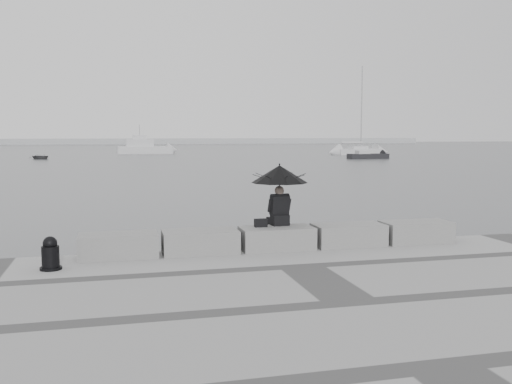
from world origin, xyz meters
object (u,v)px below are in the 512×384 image
object	(u,v)px
dinghy	(41,157)
sailboat_right	(358,151)
motor_cruiser	(145,148)
seated_person	(280,180)
small_motorboat	(368,156)
mooring_bollard	(50,256)

from	to	relation	value
dinghy	sailboat_right	bearing A→B (deg)	-27.76
sailboat_right	motor_cruiser	world-z (taller)	sailboat_right
seated_person	small_motorboat	bearing A→B (deg)	57.37
seated_person	motor_cruiser	size ratio (longest dim) A/B	0.17
mooring_bollard	small_motorboat	xyz separation A→B (m)	(31.21, 52.92, -0.45)
seated_person	mooring_bollard	xyz separation A→B (m)	(-4.78, -1.07, -1.25)
sailboat_right	motor_cruiser	size ratio (longest dim) A/B	1.59
seated_person	mooring_bollard	size ratio (longest dim) A/B	2.17
mooring_bollard	motor_cruiser	world-z (taller)	motor_cruiser
sailboat_right	dinghy	xyz separation A→B (m)	(-43.22, -5.11, -0.26)
mooring_bollard	dinghy	world-z (taller)	mooring_bollard
motor_cruiser	seated_person	bearing A→B (deg)	-91.20
motor_cruiser	small_motorboat	distance (m)	35.02
mooring_bollard	dinghy	bearing A→B (deg)	96.78
seated_person	dinghy	bearing A→B (deg)	95.72
motor_cruiser	small_motorboat	bearing A→B (deg)	-43.95
seated_person	sailboat_right	bearing A→B (deg)	58.87
mooring_bollard	motor_cruiser	distance (m)	77.27
small_motorboat	seated_person	bearing A→B (deg)	-119.91
sailboat_right	dinghy	size ratio (longest dim) A/B	4.06
seated_person	dinghy	xyz separation A→B (m)	(-12.06, 60.16, -1.75)
mooring_bollard	small_motorboat	distance (m)	61.45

